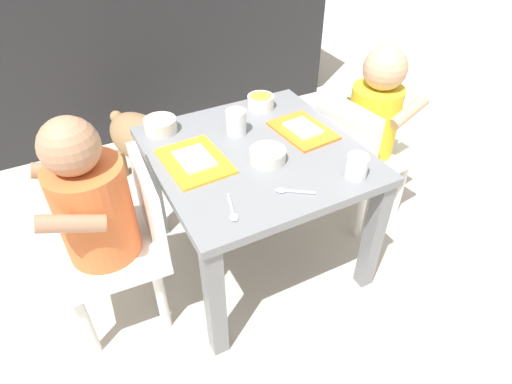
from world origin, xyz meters
TOP-DOWN VIEW (x-y plane):
  - ground_plane at (0.00, 0.00)m, footprint 7.00×7.00m
  - kitchen_cabinet_back at (0.00, 1.12)m, footprint 1.76×0.36m
  - dining_table at (0.00, 0.00)m, footprint 0.56×0.58m
  - seated_child_left at (-0.44, -0.02)m, footprint 0.30×0.30m
  - seated_child_right at (0.44, 0.03)m, footprint 0.32×0.32m
  - dog at (-0.19, 0.57)m, footprint 0.27×0.42m
  - food_tray_left at (-0.17, 0.03)m, footprint 0.17×0.22m
  - food_tray_right at (0.17, 0.03)m, footprint 0.15×0.20m
  - water_cup_left at (-0.01, 0.11)m, footprint 0.06×0.06m
  - water_cup_right at (0.17, -0.22)m, footprint 0.06×0.06m
  - veggie_bowl_far at (0.13, 0.22)m, footprint 0.09×0.09m
  - cereal_bowl_left_side at (-0.20, 0.22)m, footprint 0.10×0.10m
  - cereal_bowl_right_side at (0.01, -0.06)m, footprint 0.10×0.10m
  - spoon_by_left_tray at (-0.01, -0.20)m, footprint 0.09×0.07m
  - spoon_by_right_tray at (-0.17, -0.20)m, footprint 0.04×0.10m

SIDE VIEW (x-z plane):
  - ground_plane at x=0.00m, z-range 0.00..0.00m
  - dog at x=-0.19m, z-range 0.05..0.35m
  - dining_table at x=0.00m, z-range 0.14..0.57m
  - seated_child_right at x=0.44m, z-range 0.08..0.71m
  - seated_child_left at x=-0.44m, z-range 0.07..0.73m
  - spoon_by_left_tray at x=-0.01m, z-range 0.43..0.43m
  - spoon_by_right_tray at x=-0.17m, z-range 0.43..0.43m
  - food_tray_left at x=-0.17m, z-range 0.42..0.44m
  - food_tray_right at x=0.17m, z-range 0.42..0.44m
  - cereal_bowl_right_side at x=0.01m, z-range 0.43..0.46m
  - cereal_bowl_left_side at x=-0.20m, z-range 0.43..0.47m
  - veggie_bowl_far at x=0.13m, z-range 0.43..0.47m
  - water_cup_right at x=0.17m, z-range 0.42..0.48m
  - kitchen_cabinet_back at x=0.00m, z-range 0.00..0.91m
  - water_cup_left at x=-0.01m, z-range 0.42..0.50m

